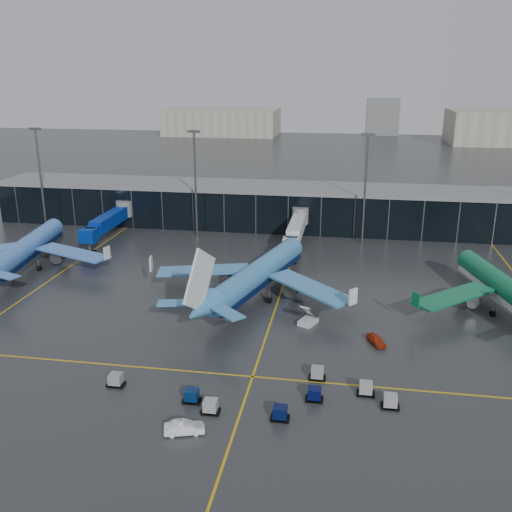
% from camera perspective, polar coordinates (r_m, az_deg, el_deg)
% --- Properties ---
extents(ground, '(600.00, 600.00, 0.00)m').
position_cam_1_polar(ground, '(92.17, -4.94, -6.82)').
color(ground, '#282B2D').
rests_on(ground, ground).
extents(terminal_pier, '(142.00, 17.00, 10.70)m').
position_cam_1_polar(terminal_pier, '(148.27, 0.87, 5.08)').
color(terminal_pier, black).
rests_on(terminal_pier, ground).
extents(jet_bridges, '(94.00, 27.50, 7.20)m').
position_cam_1_polar(jet_bridges, '(140.33, -14.63, 3.38)').
color(jet_bridges, '#595B60').
rests_on(jet_bridges, ground).
extents(flood_masts, '(203.00, 0.50, 25.50)m').
position_cam_1_polar(flood_masts, '(134.25, 2.25, 7.36)').
color(flood_masts, '#595B60').
rests_on(flood_masts, ground).
extents(distant_hangars, '(260.00, 71.00, 22.00)m').
position_cam_1_polar(distant_hangars, '(353.42, 14.36, 12.63)').
color(distant_hangars, '#B2AD99').
rests_on(distant_hangars, ground).
extents(taxi_lines, '(220.00, 120.00, 0.02)m').
position_cam_1_polar(taxi_lines, '(99.98, 2.14, -4.71)').
color(taxi_lines, gold).
rests_on(taxi_lines, ground).
extents(airliner_arkefly, '(43.66, 48.13, 13.27)m').
position_cam_1_polar(airliner_arkefly, '(125.01, -22.08, 1.85)').
color(airliner_arkefly, '#447FE1').
rests_on(airliner_arkefly, ground).
extents(airliner_klm_near, '(50.27, 54.08, 13.86)m').
position_cam_1_polar(airliner_klm_near, '(100.69, 0.25, -0.32)').
color(airliner_klm_near, '#3C85C5').
rests_on(airliner_klm_near, ground).
extents(airliner_aer_lingus, '(45.15, 48.84, 12.71)m').
position_cam_1_polar(airliner_aer_lingus, '(103.33, 23.87, -1.78)').
color(airliner_aer_lingus, '#0C6A40').
rests_on(airliner_aer_lingus, ground).
extents(baggage_carts, '(36.73, 11.40, 1.70)m').
position_cam_1_polar(baggage_carts, '(72.10, 1.69, -13.65)').
color(baggage_carts, black).
rests_on(baggage_carts, ground).
extents(mobile_airstair, '(3.32, 3.82, 3.45)m').
position_cam_1_polar(mobile_airstair, '(92.01, 5.23, -6.35)').
color(mobile_airstair, silver).
rests_on(mobile_airstair, ground).
extents(service_van_red, '(3.23, 4.32, 1.37)m').
position_cam_1_polar(service_van_red, '(87.12, 11.94, -8.21)').
color(service_van_red, '#A72A0C').
rests_on(service_van_red, ground).
extents(service_van_white, '(4.77, 2.80, 1.48)m').
position_cam_1_polar(service_van_white, '(66.81, -7.19, -16.66)').
color(service_van_white, white).
rests_on(service_van_white, ground).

